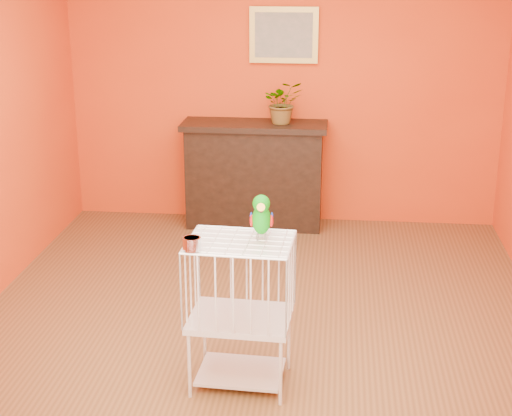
# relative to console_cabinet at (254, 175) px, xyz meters

# --- Properties ---
(ground) EXTENTS (4.50, 4.50, 0.00)m
(ground) POSITION_rel_console_cabinet_xyz_m (0.25, -2.02, -0.49)
(ground) COLOR brown
(ground) RESTS_ON ground
(room_shell) EXTENTS (4.50, 4.50, 4.50)m
(room_shell) POSITION_rel_console_cabinet_xyz_m (0.25, -2.02, 1.09)
(room_shell) COLOR #D74514
(room_shell) RESTS_ON ground
(console_cabinet) EXTENTS (1.32, 0.48, 0.98)m
(console_cabinet) POSITION_rel_console_cabinet_xyz_m (0.00, 0.00, 0.00)
(console_cabinet) COLOR black
(console_cabinet) RESTS_ON ground
(potted_plant) EXTENTS (0.44, 0.47, 0.30)m
(potted_plant) POSITION_rel_console_cabinet_xyz_m (0.26, 0.02, 0.64)
(potted_plant) COLOR #26722D
(potted_plant) RESTS_ON console_cabinet
(framed_picture) EXTENTS (0.62, 0.04, 0.50)m
(framed_picture) POSITION_rel_console_cabinet_xyz_m (0.25, 0.20, 1.26)
(framed_picture) COLOR gold
(framed_picture) RESTS_ON room_shell
(birdcage) EXTENTS (0.61, 0.48, 0.91)m
(birdcage) POSITION_rel_console_cabinet_xyz_m (0.22, -2.84, -0.02)
(birdcage) COLOR beige
(birdcage) RESTS_ON ground
(feed_cup) EXTENTS (0.10, 0.10, 0.07)m
(feed_cup) POSITION_rel_console_cabinet_xyz_m (-0.02, -3.01, 0.46)
(feed_cup) COLOR silver
(feed_cup) RESTS_ON birdcage
(parrot) EXTENTS (0.14, 0.25, 0.28)m
(parrot) POSITION_rel_console_cabinet_xyz_m (0.34, -2.81, 0.56)
(parrot) COLOR #59544C
(parrot) RESTS_ON birdcage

